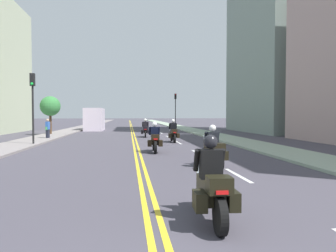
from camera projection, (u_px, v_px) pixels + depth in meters
name	position (u px, v px, depth m)	size (l,w,h in m)	color
ground_plane	(131.00, 127.00, 49.38)	(264.00, 264.00, 0.00)	#423F49
sidewalk_left	(83.00, 127.00, 48.43)	(2.72, 144.00, 0.12)	gray
sidewalk_right	(178.00, 127.00, 50.32)	(2.72, 144.00, 0.12)	#92A48D
centreline_yellow_inner	(131.00, 127.00, 49.36)	(0.12, 132.00, 0.01)	yellow
centreline_yellow_outer	(132.00, 127.00, 49.39)	(0.12, 132.00, 0.01)	yellow
lane_dashes_white	(164.00, 135.00, 30.93)	(0.14, 56.40, 0.01)	silver
building_right_1	(287.00, 22.00, 35.68)	(9.81, 14.06, 25.24)	gray
motorcycle_0	(212.00, 187.00, 5.66)	(0.78, 2.14, 1.59)	black
motorcycle_1	(213.00, 150.00, 11.44)	(0.78, 2.31, 1.60)	black
motorcycle_2	(155.00, 140.00, 16.26)	(0.77, 2.13, 1.60)	black
motorcycle_3	(173.00, 133.00, 22.37)	(0.76, 2.09, 1.66)	black
motorcycle_4	(145.00, 130.00, 27.47)	(0.78, 2.11, 1.64)	black
traffic_light_near	(33.00, 96.00, 19.85)	(0.28, 0.38, 4.61)	black
traffic_light_far	(175.00, 104.00, 46.43)	(0.28, 0.38, 5.14)	black
pedestrian_0	(48.00, 129.00, 24.94)	(0.30, 0.50, 1.65)	#212431
street_tree_0	(50.00, 106.00, 30.26)	(1.93, 1.93, 3.79)	#4A3422
parked_truck	(95.00, 120.00, 40.00)	(2.20, 6.50, 2.80)	silver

